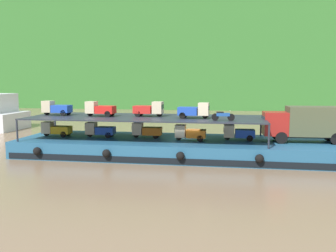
{
  "coord_description": "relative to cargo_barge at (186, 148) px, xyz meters",
  "views": [
    {
      "loc": [
        3.65,
        -32.41,
        6.75
      ],
      "look_at": [
        -1.69,
        0.0,
        2.7
      ],
      "focal_mm": 38.89,
      "sensor_mm": 36.0,
      "label": 1
    }
  ],
  "objects": [
    {
      "name": "mini_truck_lower_bow",
      "position": [
        4.64,
        0.36,
        1.44
      ],
      "size": [
        2.76,
        1.24,
        1.38
      ],
      "color": "#1E47B7",
      "rests_on": "cargo_barge"
    },
    {
      "name": "ground_plane",
      "position": [
        -0.0,
        0.03,
        -0.75
      ],
      "size": [
        400.0,
        400.0,
        0.0
      ],
      "primitive_type": "plane",
      "color": "#7F664C"
    },
    {
      "name": "mini_truck_lower_aft",
      "position": [
        -8.25,
        0.16,
        1.44
      ],
      "size": [
        2.77,
        1.24,
        1.38
      ],
      "color": "#1E47B7",
      "rests_on": "cargo_barge"
    },
    {
      "name": "cargo_rack",
      "position": [
        -3.8,
        0.03,
        2.69
      ],
      "size": [
        21.48,
        7.29,
        2.0
      ],
      "color": "#232833",
      "rests_on": "cargo_barge"
    },
    {
      "name": "hillside_far_bank",
      "position": [
        -0.0,
        69.19,
        16.66
      ],
      "size": [
        122.13,
        35.77,
        30.91
      ],
      "color": "#33702D",
      "rests_on": "ground"
    },
    {
      "name": "mini_truck_lower_stern",
      "position": [
        -12.57,
        -0.03,
        1.44
      ],
      "size": [
        2.76,
        1.23,
        1.38
      ],
      "color": "gold",
      "rests_on": "cargo_barge"
    },
    {
      "name": "covered_lorry",
      "position": [
        10.36,
        0.23,
        2.44
      ],
      "size": [
        7.91,
        2.52,
        3.1
      ],
      "color": "maroon",
      "rests_on": "cargo_barge"
    },
    {
      "name": "motorcycle_upper_port",
      "position": [
        3.27,
        -2.16,
        3.18
      ],
      "size": [
        1.9,
        0.55,
        0.87
      ],
      "color": "black",
      "rests_on": "cargo_rack"
    },
    {
      "name": "mini_truck_upper_stern",
      "position": [
        -12.62,
        0.25,
        3.44
      ],
      "size": [
        2.76,
        1.24,
        1.38
      ],
      "color": "#1E47B7",
      "rests_on": "cargo_rack"
    },
    {
      "name": "mini_truck_lower_fore",
      "position": [
        0.36,
        -0.44,
        1.44
      ],
      "size": [
        2.75,
        1.21,
        1.38
      ],
      "color": "orange",
      "rests_on": "cargo_barge"
    },
    {
      "name": "mini_truck_upper_fore",
      "position": [
        -3.57,
        0.57,
        3.44
      ],
      "size": [
        2.79,
        1.29,
        1.38
      ],
      "color": "red",
      "rests_on": "cargo_rack"
    },
    {
      "name": "cargo_barge",
      "position": [
        0.0,
        0.0,
        0.0
      ],
      "size": [
        30.68,
        8.63,
        1.5
      ],
      "color": "#23567A",
      "rests_on": "ground"
    },
    {
      "name": "mini_truck_lower_mid",
      "position": [
        -3.81,
        0.52,
        1.44
      ],
      "size": [
        2.77,
        1.26,
        1.38
      ],
      "color": "orange",
      "rests_on": "cargo_barge"
    },
    {
      "name": "mini_truck_upper_mid",
      "position": [
        -8.11,
        -0.08,
        3.44
      ],
      "size": [
        2.79,
        1.29,
        1.38
      ],
      "color": "red",
      "rests_on": "cargo_rack"
    },
    {
      "name": "mini_truck_upper_bow",
      "position": [
        0.74,
        -0.51,
        3.44
      ],
      "size": [
        2.78,
        1.27,
        1.38
      ],
      "color": "#1E47B7",
      "rests_on": "cargo_rack"
    }
  ]
}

